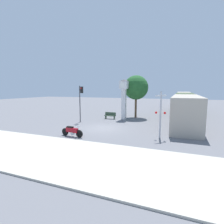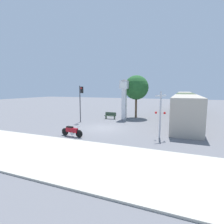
# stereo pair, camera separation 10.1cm
# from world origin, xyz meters

# --- Properties ---
(ground_plane) EXTENTS (120.00, 120.00, 0.00)m
(ground_plane) POSITION_xyz_m (0.00, 0.00, 0.00)
(ground_plane) COLOR slate
(sidewalk_strip) EXTENTS (36.00, 6.00, 0.10)m
(sidewalk_strip) POSITION_xyz_m (0.00, -7.94, 0.05)
(sidewalk_strip) COLOR #BCB7A8
(sidewalk_strip) RESTS_ON ground_plane
(motorcycle) EXTENTS (2.24, 0.50, 0.99)m
(motorcycle) POSITION_xyz_m (-1.19, -3.94, 0.48)
(motorcycle) COLOR black
(motorcycle) RESTS_ON ground_plane
(clock_tower) EXTENTS (1.29, 1.29, 5.42)m
(clock_tower) POSITION_xyz_m (0.31, 6.24, 3.57)
(clock_tower) COLOR white
(clock_tower) RESTS_ON ground_plane
(freight_train) EXTENTS (2.80, 35.50, 3.40)m
(freight_train) POSITION_xyz_m (8.14, 16.69, 1.70)
(freight_train) COLOR #ADA393
(freight_train) RESTS_ON ground_plane
(traffic_light) EXTENTS (0.50, 0.35, 4.54)m
(traffic_light) POSITION_xyz_m (-3.96, 2.10, 3.10)
(traffic_light) COLOR #47474C
(traffic_light) RESTS_ON ground_plane
(railroad_crossing_signal) EXTENTS (0.90, 0.82, 3.95)m
(railroad_crossing_signal) POSITION_xyz_m (6.03, -1.61, 2.15)
(railroad_crossing_signal) COLOR #B7B7BC
(railroad_crossing_signal) RESTS_ON ground_plane
(street_tree) EXTENTS (3.46, 3.46, 6.08)m
(street_tree) POSITION_xyz_m (1.51, 8.15, 4.33)
(street_tree) COLOR brown
(street_tree) RESTS_ON ground_plane
(bench) EXTENTS (1.60, 0.44, 0.92)m
(bench) POSITION_xyz_m (-1.51, 5.72, 0.49)
(bench) COLOR #384C38
(bench) RESTS_ON ground_plane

